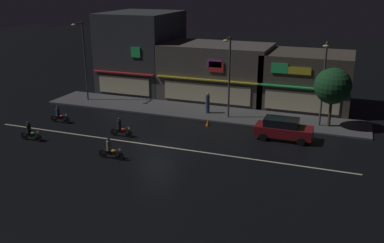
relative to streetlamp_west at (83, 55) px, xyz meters
name	(u,v)px	position (x,y,z in m)	size (l,w,h in m)	color
ground_plane	(157,146)	(11.78, -8.63, -4.66)	(140.00, 140.00, 0.00)	black
lane_divider_stripe	(157,146)	(11.78, -8.63, -4.65)	(28.45, 0.16, 0.01)	beige
sidewalk_far	(198,112)	(11.78, 0.40, -4.59)	(29.95, 4.56, 0.14)	#4C4C4F
storefront_left_block	(307,80)	(20.77, 5.94, -2.06)	(8.19, 6.69, 5.20)	#4C443A
storefront_center_block	(216,72)	(11.78, 5.76, -1.87)	(10.84, 6.31, 5.58)	#56514C
storefront_right_block	(142,51)	(2.80, 7.01, -0.47)	(7.21, 8.82, 8.39)	#383A3F
streetlamp_west	(83,55)	(0.00, 0.00, 0.00)	(0.44, 1.64, 7.73)	#47494C
streetlamp_mid	(229,71)	(14.89, -0.64, -0.35)	(0.44, 1.64, 7.05)	#47494C
streetlamp_east	(324,77)	(22.63, -0.19, -0.40)	(0.44, 1.64, 6.95)	#47494C
pedestrian_on_sidewalk	(208,104)	(12.78, 0.13, -3.65)	(0.37, 0.37, 1.88)	#334766
street_tree	(333,86)	(23.38, 0.11, -1.11)	(2.97, 2.97, 4.91)	#473323
parked_car_near_kerb	(283,129)	(20.25, -3.99, -3.79)	(4.30, 1.98, 1.67)	maroon
motorcycle_lead	(30,133)	(2.28, -10.98, -4.02)	(1.90, 0.60, 1.52)	black
motorcycle_following	(59,116)	(1.65, -6.61, -4.02)	(1.90, 0.60, 1.52)	black
motorcycle_opposite_lane	(110,150)	(9.82, -11.93, -4.02)	(1.90, 0.60, 1.52)	black
motorcycle_trailing_far	(121,129)	(8.29, -7.80, -4.02)	(1.90, 0.60, 1.52)	black
traffic_cone	(208,123)	(13.82, -2.93, -4.38)	(0.36, 0.36, 0.55)	orange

